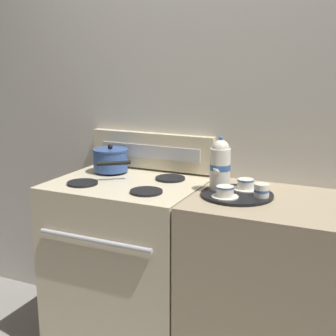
# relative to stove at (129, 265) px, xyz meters

# --- Properties ---
(wall_back) EXTENTS (6.00, 0.05, 2.20)m
(wall_back) POSITION_rel_stove_xyz_m (0.37, 0.33, 0.63)
(wall_back) COLOR beige
(wall_back) RESTS_ON ground
(stove) EXTENTS (0.76, 0.64, 0.94)m
(stove) POSITION_rel_stove_xyz_m (0.00, 0.00, 0.00)
(stove) COLOR beige
(stove) RESTS_ON ground
(control_panel) EXTENTS (0.74, 0.05, 0.20)m
(control_panel) POSITION_rel_stove_xyz_m (0.00, 0.28, 0.58)
(control_panel) COLOR beige
(control_panel) RESTS_ON stove
(side_counter) EXTENTS (0.72, 0.61, 0.93)m
(side_counter) POSITION_rel_stove_xyz_m (0.75, 0.00, -0.00)
(side_counter) COLOR tan
(side_counter) RESTS_ON ground
(saucepan) EXTENTS (0.28, 0.30, 0.15)m
(saucepan) POSITION_rel_stove_xyz_m (-0.18, 0.13, 0.54)
(saucepan) COLOR #335193
(saucepan) RESTS_ON stove
(serving_tray) EXTENTS (0.34, 0.34, 0.01)m
(serving_tray) POSITION_rel_stove_xyz_m (0.59, -0.01, 0.47)
(serving_tray) COLOR black
(serving_tray) RESTS_ON side_counter
(teapot) EXTENTS (0.10, 0.16, 0.26)m
(teapot) POSITION_rel_stove_xyz_m (0.49, 0.02, 0.60)
(teapot) COLOR white
(teapot) RESTS_ON serving_tray
(teacup_left) EXTENTS (0.12, 0.12, 0.05)m
(teacup_left) POSITION_rel_stove_xyz_m (0.56, -0.10, 0.50)
(teacup_left) COLOR white
(teacup_left) RESTS_ON serving_tray
(teacup_right) EXTENTS (0.12, 0.12, 0.05)m
(teacup_right) POSITION_rel_stove_xyz_m (0.61, 0.07, 0.50)
(teacup_right) COLOR white
(teacup_right) RESTS_ON serving_tray
(creamer_jug) EXTENTS (0.07, 0.07, 0.06)m
(creamer_jug) POSITION_rel_stove_xyz_m (0.71, -0.02, 0.51)
(creamer_jug) COLOR white
(creamer_jug) RESTS_ON serving_tray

